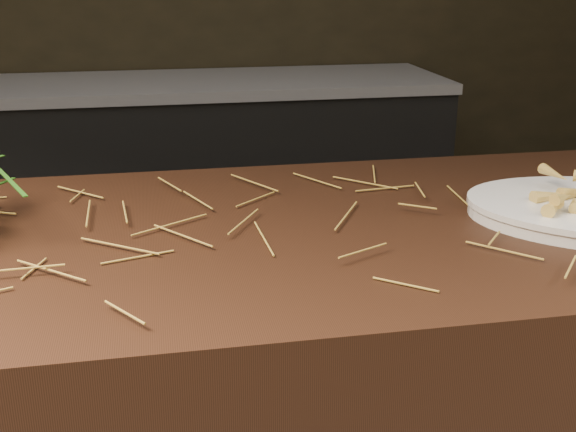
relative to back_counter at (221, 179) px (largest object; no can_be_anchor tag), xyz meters
name	(u,v)px	position (x,y,z in m)	size (l,w,h in m)	color
back_counter	(221,179)	(0.00, 0.00, 0.00)	(1.82, 0.62, 0.84)	black
straw_bedding	(134,231)	(-0.30, -1.88, 0.49)	(1.40, 0.60, 0.02)	olive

